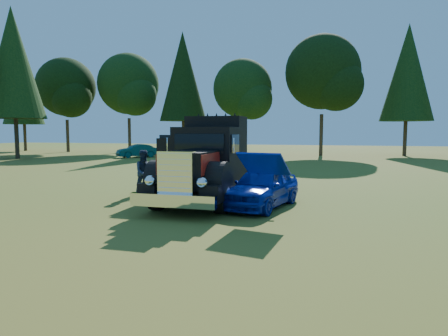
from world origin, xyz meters
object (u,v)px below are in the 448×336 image
(hotrod_coupe, at_px, (262,187))
(spectator_far, at_px, (145,172))
(spectator_near, at_px, (165,171))
(diamond_t_truck, at_px, (209,165))
(distant_teal_car, at_px, (137,151))

(hotrod_coupe, bearing_deg, spectator_far, 164.03)
(hotrod_coupe, xyz_separation_m, spectator_near, (-3.90, 1.14, 0.32))
(diamond_t_truck, height_order, spectator_far, diamond_t_truck)
(spectator_far, bearing_deg, hotrod_coupe, -58.25)
(spectator_far, bearing_deg, spectator_near, -57.27)
(distant_teal_car, bearing_deg, spectator_far, -18.71)
(spectator_far, height_order, distant_teal_car, spectator_far)
(spectator_near, xyz_separation_m, spectator_far, (-0.97, 0.26, -0.11))
(hotrod_coupe, height_order, spectator_far, hotrod_coupe)
(diamond_t_truck, distance_m, hotrod_coupe, 2.25)
(hotrod_coupe, xyz_separation_m, spectator_far, (-4.87, 1.40, 0.21))
(distant_teal_car, bearing_deg, diamond_t_truck, -13.57)
(diamond_t_truck, xyz_separation_m, spectator_near, (-1.87, 0.38, -0.31))
(spectator_near, distance_m, spectator_far, 1.01)
(diamond_t_truck, bearing_deg, distant_teal_car, 123.92)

